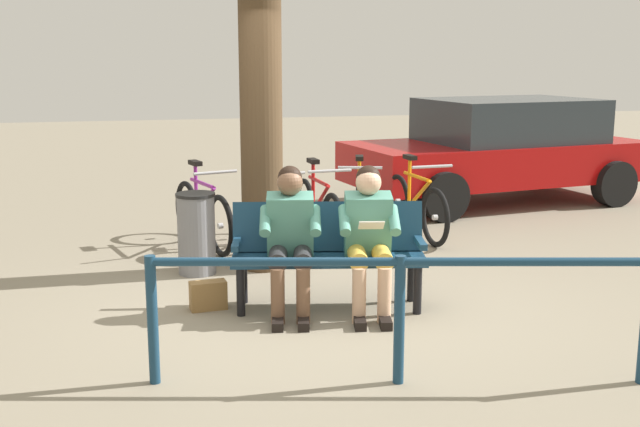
{
  "coord_description": "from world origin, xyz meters",
  "views": [
    {
      "loc": [
        1.43,
        6.01,
        2.09
      ],
      "look_at": [
        -0.13,
        -0.39,
        0.75
      ],
      "focal_mm": 44.1,
      "sensor_mm": 36.0,
      "label": 1
    }
  ],
  "objects": [
    {
      "name": "ground_plane",
      "position": [
        0.0,
        0.0,
        0.0
      ],
      "size": [
        40.0,
        40.0,
        0.0
      ],
      "primitive_type": "plane",
      "color": "gray"
    },
    {
      "name": "bench",
      "position": [
        -0.15,
        -0.17,
        0.51
      ],
      "size": [
        1.66,
        0.8,
        0.87
      ],
      "rotation": [
        0.0,
        0.0,
        -0.21
      ],
      "color": "navy",
      "rests_on": "ground"
    },
    {
      "name": "person_reading",
      "position": [
        -0.43,
        0.05,
        0.66
      ],
      "size": [
        0.54,
        0.82,
        1.2
      ],
      "rotation": [
        0.0,
        0.0,
        -0.21
      ],
      "color": "#4C8C7A",
      "rests_on": "ground"
    },
    {
      "name": "person_companion",
      "position": [
        0.19,
        -0.08,
        0.66
      ],
      "size": [
        0.54,
        0.82,
        1.2
      ],
      "rotation": [
        0.0,
        0.0,
        -0.21
      ],
      "color": "#4C8C7A",
      "rests_on": "ground"
    },
    {
      "name": "handbag",
      "position": [
        0.85,
        -0.3,
        0.12
      ],
      "size": [
        0.31,
        0.17,
        0.24
      ],
      "primitive_type": "cube",
      "rotation": [
        0.0,
        0.0,
        0.09
      ],
      "color": "olive",
      "rests_on": "ground"
    },
    {
      "name": "tree_trunk",
      "position": [
        0.19,
        -1.48,
        1.63
      ],
      "size": [
        0.41,
        0.41,
        3.26
      ],
      "primitive_type": "cylinder",
      "color": "#4C3823",
      "rests_on": "ground"
    },
    {
      "name": "litter_bin",
      "position": [
        0.84,
        -1.43,
        0.4
      ],
      "size": [
        0.38,
        0.38,
        0.79
      ],
      "color": "slate",
      "rests_on": "ground"
    },
    {
      "name": "bicycle_orange",
      "position": [
        -1.76,
        -2.4,
        0.36
      ],
      "size": [
        0.48,
        1.68,
        0.94
      ],
      "rotation": [
        0.0,
        0.0,
        1.64
      ],
      "color": "black",
      "rests_on": "ground"
    },
    {
      "name": "bicycle_silver",
      "position": [
        -1.11,
        -2.49,
        0.36
      ],
      "size": [
        0.6,
        1.63,
        0.94
      ],
      "rotation": [
        0.0,
        0.0,
        1.29
      ],
      "color": "black",
      "rests_on": "ground"
    },
    {
      "name": "bicycle_blue",
      "position": [
        -0.59,
        -2.35,
        0.36
      ],
      "size": [
        0.48,
        1.68,
        0.94
      ],
      "rotation": [
        0.0,
        0.0,
        1.64
      ],
      "color": "black",
      "rests_on": "ground"
    },
    {
      "name": "bicycle_green",
      "position": [
        -0.04,
        -2.26,
        0.36
      ],
      "size": [
        0.48,
        1.68,
        0.94
      ],
      "rotation": [
        0.0,
        0.0,
        1.69
      ],
      "color": "black",
      "rests_on": "ground"
    },
    {
      "name": "bicycle_black",
      "position": [
        0.68,
        -2.51,
        0.36
      ],
      "size": [
        0.6,
        1.63,
        0.94
      ],
      "rotation": [
        0.0,
        0.0,
        1.84
      ],
      "color": "black",
      "rests_on": "ground"
    },
    {
      "name": "railing_fence",
      "position": [
        -0.19,
        1.49,
        0.6
      ],
      "size": [
        3.13,
        0.82,
        0.85
      ],
      "rotation": [
        0.0,
        0.0,
        -0.24
      ],
      "color": "navy",
      "rests_on": "ground"
    },
    {
      "name": "parked_car",
      "position": [
        -3.71,
        -4.21,
        0.77
      ],
      "size": [
        4.41,
        2.48,
        1.47
      ],
      "rotation": [
        0.0,
        0.0,
        0.14
      ],
      "color": "#A50C0C",
      "rests_on": "ground"
    }
  ]
}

